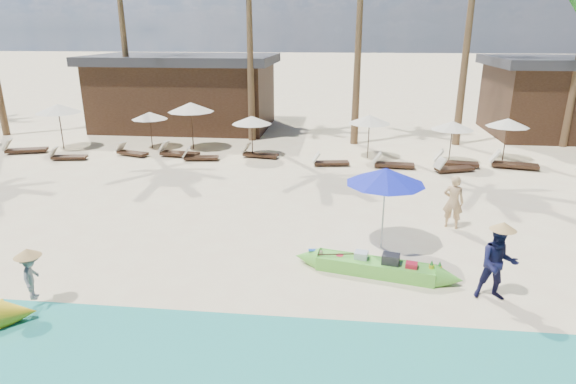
# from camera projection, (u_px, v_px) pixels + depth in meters

# --- Properties ---
(ground) EXTENTS (240.00, 240.00, 0.00)m
(ground) POSITION_uv_depth(u_px,v_px,m) (281.00, 262.00, 12.46)
(ground) COLOR beige
(ground) RESTS_ON ground
(green_canoe) EXTENTS (4.54, 1.29, 0.58)m
(green_canoe) POSITION_uv_depth(u_px,v_px,m) (375.00, 267.00, 11.79)
(green_canoe) COLOR #62CD3E
(green_canoe) RESTS_ON ground
(tourist) EXTENTS (0.69, 0.57, 1.64)m
(tourist) POSITION_uv_depth(u_px,v_px,m) (453.00, 202.00, 14.39)
(tourist) COLOR tan
(tourist) RESTS_ON ground
(vendor_green) EXTENTS (0.87, 0.69, 1.72)m
(vendor_green) POSITION_uv_depth(u_px,v_px,m) (498.00, 264.00, 10.51)
(vendor_green) COLOR #15163B
(vendor_green) RESTS_ON ground
(vendor_yellow) EXTENTS (0.59, 0.77, 1.05)m
(vendor_yellow) POSITION_uv_depth(u_px,v_px,m) (32.00, 276.00, 10.29)
(vendor_yellow) COLOR gray
(vendor_yellow) RESTS_ON ground
(blue_umbrella) EXTENTS (2.11, 2.11, 2.27)m
(blue_umbrella) POSITION_uv_depth(u_px,v_px,m) (386.00, 176.00, 12.67)
(blue_umbrella) COLOR #99999E
(blue_umbrella) RESTS_ON ground
(resort_parasol_2) EXTENTS (2.18, 2.18, 2.24)m
(resort_parasol_2) POSITION_uv_depth(u_px,v_px,m) (58.00, 109.00, 23.71)
(resort_parasol_2) COLOR #372216
(resort_parasol_2) RESTS_ON ground
(lounger_2_left) EXTENTS (2.03, 1.18, 0.66)m
(lounger_2_left) POSITION_uv_depth(u_px,v_px,m) (23.00, 149.00, 23.32)
(lounger_2_left) COLOR #372216
(lounger_2_left) RESTS_ON ground
(resort_parasol_3) EXTENTS (1.78, 1.78, 1.83)m
(resort_parasol_3) POSITION_uv_depth(u_px,v_px,m) (150.00, 116.00, 23.93)
(resort_parasol_3) COLOR #372216
(resort_parasol_3) RESTS_ON ground
(lounger_3_left) EXTENTS (1.69, 0.75, 0.55)m
(lounger_3_left) POSITION_uv_depth(u_px,v_px,m) (67.00, 156.00, 22.16)
(lounger_3_left) COLOR #372216
(lounger_3_left) RESTS_ON ground
(lounger_3_right) EXTENTS (1.72, 0.99, 0.56)m
(lounger_3_right) POSITION_uv_depth(u_px,v_px,m) (131.00, 152.00, 22.92)
(lounger_3_right) COLOR #372216
(lounger_3_right) RESTS_ON ground
(resort_parasol_4) EXTENTS (2.27, 2.27, 2.34)m
(resort_parasol_4) POSITION_uv_depth(u_px,v_px,m) (191.00, 107.00, 23.58)
(resort_parasol_4) COLOR #372216
(resort_parasol_4) RESTS_ON ground
(lounger_4_left) EXTENTS (1.98, 0.82, 0.65)m
(lounger_4_left) POSITION_uv_depth(u_px,v_px,m) (177.00, 152.00, 22.71)
(lounger_4_left) COLOR #372216
(lounger_4_left) RESTS_ON ground
(lounger_4_right) EXTENTS (1.67, 0.69, 0.55)m
(lounger_4_right) POSITION_uv_depth(u_px,v_px,m) (199.00, 157.00, 22.07)
(lounger_4_right) COLOR #372216
(lounger_4_right) RESTS_ON ground
(resort_parasol_5) EXTENTS (1.87, 1.87, 1.92)m
(resort_parasol_5) POSITION_uv_depth(u_px,v_px,m) (252.00, 120.00, 22.29)
(resort_parasol_5) COLOR #372216
(resort_parasol_5) RESTS_ON ground
(lounger_5_left) EXTENTS (1.79, 0.82, 0.58)m
(lounger_5_left) POSITION_uv_depth(u_px,v_px,m) (258.00, 153.00, 22.57)
(lounger_5_left) COLOR #372216
(lounger_5_left) RESTS_ON ground
(resort_parasol_6) EXTENTS (1.96, 1.96, 2.02)m
(resort_parasol_6) POSITION_uv_depth(u_px,v_px,m) (370.00, 119.00, 21.98)
(resort_parasol_6) COLOR #372216
(resort_parasol_6) RESTS_ON ground
(lounger_6_left) EXTENTS (1.68, 0.74, 0.55)m
(lounger_6_left) POSITION_uv_depth(u_px,v_px,m) (329.00, 162.00, 21.21)
(lounger_6_left) COLOR #372216
(lounger_6_left) RESTS_ON ground
(lounger_6_right) EXTENTS (1.81, 0.65, 0.61)m
(lounger_6_right) POSITION_uv_depth(u_px,v_px,m) (391.00, 163.00, 20.88)
(lounger_6_right) COLOR #372216
(lounger_6_right) RESTS_ON ground
(resort_parasol_7) EXTENTS (1.86, 1.86, 1.91)m
(resort_parasol_7) POSITION_uv_depth(u_px,v_px,m) (453.00, 125.00, 21.09)
(resort_parasol_7) COLOR #372216
(resort_parasol_7) RESTS_ON ground
(lounger_7_left) EXTENTS (1.80, 1.07, 0.58)m
(lounger_7_left) POSITION_uv_depth(u_px,v_px,m) (452.00, 168.00, 20.25)
(lounger_7_left) COLOR #372216
(lounger_7_left) RESTS_ON ground
(lounger_7_right) EXTENTS (1.96, 0.84, 0.65)m
(lounger_7_right) POSITION_uv_depth(u_px,v_px,m) (454.00, 162.00, 21.06)
(lounger_7_right) COLOR #372216
(lounger_7_right) RESTS_ON ground
(resort_parasol_8) EXTENTS (1.88, 1.88, 1.94)m
(resort_parasol_8) POSITION_uv_depth(u_px,v_px,m) (508.00, 123.00, 21.61)
(resort_parasol_8) COLOR #372216
(resort_parasol_8) RESTS_ON ground
(lounger_8_left) EXTENTS (2.07, 1.03, 0.68)m
(lounger_8_left) POSITION_uv_depth(u_px,v_px,m) (511.00, 163.00, 20.81)
(lounger_8_left) COLOR #372216
(lounger_8_left) RESTS_ON ground
(pavilion_west) EXTENTS (10.80, 6.60, 4.30)m
(pavilion_west) POSITION_uv_depth(u_px,v_px,m) (185.00, 91.00, 29.06)
(pavilion_west) COLOR #372216
(pavilion_west) RESTS_ON ground
(pavilion_east) EXTENTS (8.80, 6.60, 4.30)m
(pavilion_east) POSITION_uv_depth(u_px,v_px,m) (569.00, 96.00, 26.78)
(pavilion_east) COLOR #372216
(pavilion_east) RESTS_ON ground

